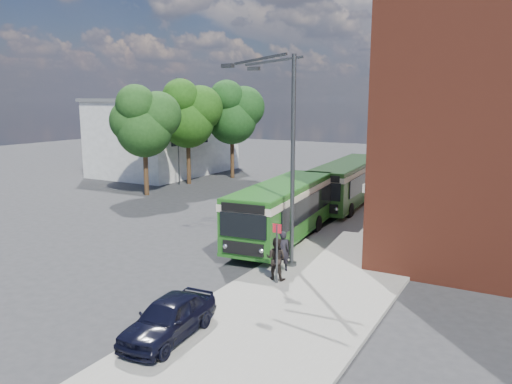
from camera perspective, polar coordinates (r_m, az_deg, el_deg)
The scene contains 15 objects.
ground at distance 25.97m, azimuth -4.52°, elevation -5.60°, with size 120.00×120.00×0.00m, color #2B2B2D.
pavement at distance 30.38m, azimuth 15.25°, elevation -3.42°, with size 6.00×48.00×0.15m, color gray.
kerb_line at distance 31.24m, azimuth 9.81°, elevation -2.95°, with size 0.12×48.00×0.01m, color beige.
white_building at distance 50.30m, azimuth -10.33°, elevation 6.31°, with size 9.40×13.40×7.30m.
flagpole at distance 42.86m, azimuth -8.88°, elevation 7.37°, with size 0.95×0.10×9.00m.
street_lamp at distance 20.94m, azimuth 3.32°, elevation 3.91°, with size 2.96×2.38×9.00m.
bus_stop_sign at distance 19.35m, azimuth 2.40°, elevation -6.59°, with size 0.35×0.08×2.52m.
bus_front at distance 25.53m, azimuth 3.17°, elevation -1.63°, with size 3.48×10.08×3.02m.
bus_rear at distance 34.61m, azimuth 10.47°, elevation 1.42°, with size 3.30×11.51×3.02m.
parked_car at distance 15.58m, azimuth -9.94°, elevation -13.96°, with size 1.49×3.69×1.26m, color black.
pedestrian_a at distance 20.88m, azimuth 3.02°, elevation -6.75°, with size 0.62×0.41×1.71m, color black.
pedestrian_b at distance 19.92m, azimuth 2.29°, elevation -7.60°, with size 0.83×0.65×1.71m, color black.
tree_left at distance 38.40m, azimuth -12.67°, elevation 7.94°, with size 4.92×4.68×8.31m.
tree_mid at distance 43.05m, azimuth -7.82°, elevation 8.90°, with size 5.28×5.02×8.92m.
tree_right at distance 46.13m, azimuth -2.74°, elevation 9.11°, with size 5.30×5.04×8.95m.
Camera 1 is at (13.91, -20.72, 7.19)m, focal length 35.00 mm.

